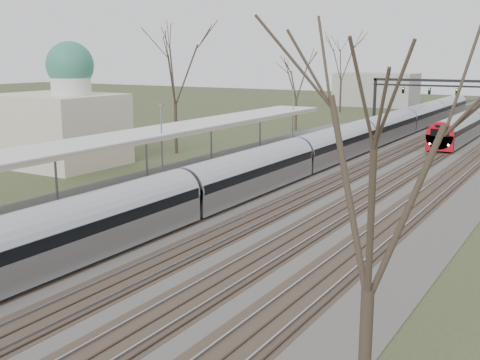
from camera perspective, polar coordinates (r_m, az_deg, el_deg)
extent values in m
cube|color=#474442|center=(55.84, 12.57, 2.06)|extent=(24.00, 160.00, 0.10)
cube|color=#4C3828|center=(57.95, 6.93, 2.64)|extent=(2.60, 160.00, 0.06)
cube|color=gray|center=(58.22, 6.29, 2.77)|extent=(0.07, 160.00, 0.12)
cube|color=gray|center=(57.65, 7.58, 2.65)|extent=(0.07, 160.00, 0.12)
cube|color=#4C3828|center=(56.65, 10.17, 2.33)|extent=(2.60, 160.00, 0.06)
cube|color=gray|center=(56.89, 9.50, 2.46)|extent=(0.07, 160.00, 0.12)
cube|color=gray|center=(56.39, 10.85, 2.33)|extent=(0.07, 160.00, 0.12)
cube|color=#4C3828|center=(55.54, 13.55, 2.00)|extent=(2.60, 160.00, 0.06)
cube|color=gray|center=(55.74, 12.85, 2.14)|extent=(0.07, 160.00, 0.12)
cube|color=gray|center=(55.32, 14.26, 2.00)|extent=(0.07, 160.00, 0.12)
cube|color=#4C3828|center=(54.63, 17.05, 1.65)|extent=(2.60, 160.00, 0.06)
cube|color=gray|center=(54.79, 16.33, 1.80)|extent=(0.07, 160.00, 0.12)
cube|color=gray|center=(54.46, 17.78, 1.65)|extent=(0.07, 160.00, 0.12)
cube|color=#4C3828|center=(53.94, 20.65, 1.28)|extent=(2.60, 160.00, 0.06)
cube|color=gray|center=(54.05, 19.91, 1.43)|extent=(0.07, 160.00, 0.12)
cube|color=gray|center=(53.81, 21.41, 1.28)|extent=(0.07, 160.00, 0.12)
cube|color=#9E9B93|center=(44.41, -5.92, 0.41)|extent=(3.50, 69.00, 1.00)
cylinder|color=slate|center=(35.66, -17.05, 0.42)|extent=(0.14, 0.14, 3.00)
cylinder|color=slate|center=(41.35, -8.87, 2.31)|extent=(0.14, 0.14, 3.00)
cylinder|color=slate|center=(47.71, -2.75, 3.68)|extent=(0.14, 0.14, 3.00)
cylinder|color=slate|center=(54.50, 1.91, 4.70)|extent=(0.14, 0.14, 3.00)
cube|color=silver|center=(40.37, -9.84, 4.27)|extent=(4.10, 50.00, 0.12)
cube|color=#C0B195|center=(40.39, -9.83, 4.03)|extent=(4.10, 50.00, 0.25)
cube|color=beige|center=(53.04, -17.00, 4.55)|extent=(10.00, 8.00, 6.00)
cylinder|color=silver|center=(51.25, -15.75, 9.10)|extent=(3.20, 3.20, 2.50)
sphere|color=#307966|center=(51.22, -15.83, 10.44)|extent=(3.80, 3.80, 3.80)
cube|color=black|center=(86.93, 12.65, 7.40)|extent=(0.35, 0.35, 6.00)
cube|color=black|center=(84.14, 19.45, 8.86)|extent=(21.00, 0.35, 0.35)
cube|color=black|center=(84.17, 19.42, 8.39)|extent=(21.00, 0.25, 0.25)
cube|color=black|center=(85.48, 15.22, 8.21)|extent=(0.32, 0.22, 0.85)
sphere|color=#0CFF19|center=(85.33, 15.20, 8.38)|extent=(0.16, 0.16, 0.16)
cube|color=black|center=(84.61, 17.52, 8.05)|extent=(0.32, 0.22, 0.85)
sphere|color=#0CFF19|center=(84.46, 17.51, 8.21)|extent=(0.16, 0.16, 0.16)
cube|color=black|center=(83.87, 19.86, 7.87)|extent=(0.32, 0.22, 0.85)
sphere|color=#0CFF19|center=(83.72, 19.86, 8.03)|extent=(0.16, 0.16, 0.16)
cylinder|color=#2D231C|center=(57.12, -6.10, 4.94)|extent=(0.30, 0.30, 4.95)
cube|color=#9B9EA5|center=(60.36, 11.60, 3.82)|extent=(2.55, 90.00, 1.60)
cylinder|color=#9B9EA5|center=(60.28, 11.63, 4.43)|extent=(2.60, 89.70, 2.60)
cube|color=black|center=(60.26, 11.63, 4.52)|extent=(2.62, 89.40, 0.55)
cube|color=black|center=(60.49, 11.57, 2.95)|extent=(1.80, 89.00, 0.35)
cube|color=red|center=(59.87, 18.40, 3.34)|extent=(2.55, 0.50, 1.50)
cylinder|color=red|center=(59.83, 18.45, 4.01)|extent=(2.60, 0.60, 2.60)
cube|color=black|center=(59.53, 18.41, 4.27)|extent=(1.70, 0.12, 0.70)
sphere|color=white|center=(59.88, 17.56, 3.30)|extent=(0.22, 0.22, 0.22)
sphere|color=white|center=(59.52, 19.15, 3.15)|extent=(0.22, 0.22, 0.22)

